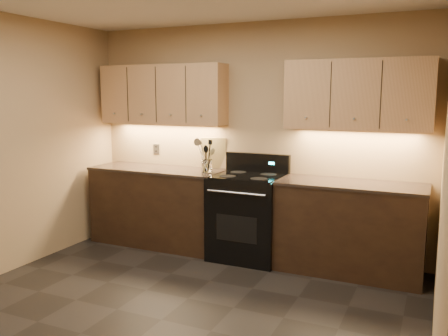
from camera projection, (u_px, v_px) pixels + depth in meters
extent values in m
plane|color=black|center=(162.00, 320.00, 3.83)|extent=(4.00, 4.00, 0.00)
cube|color=tan|center=(252.00, 139.00, 5.43)|extent=(4.00, 0.04, 2.60)
cube|color=tan|center=(445.00, 181.00, 2.81)|extent=(0.04, 4.00, 2.60)
cube|color=black|center=(158.00, 207.00, 5.74)|extent=(1.60, 0.60, 0.90)
cube|color=#3D2F27|center=(157.00, 169.00, 5.67)|extent=(1.62, 0.62, 0.03)
cube|color=black|center=(349.00, 229.00, 4.81)|extent=(1.44, 0.60, 0.90)
cube|color=#3D2F27|center=(351.00, 184.00, 4.73)|extent=(1.46, 0.62, 0.03)
cube|color=black|center=(248.00, 217.00, 5.23)|extent=(0.76, 0.65, 0.92)
cube|color=black|center=(248.00, 176.00, 5.16)|extent=(0.70, 0.60, 0.01)
cube|color=black|center=(258.00, 163.00, 5.40)|extent=(0.76, 0.07, 0.22)
cube|color=#19E5F2|center=(272.00, 163.00, 5.29)|extent=(0.06, 0.00, 0.03)
cylinder|color=silver|center=(236.00, 193.00, 4.88)|extent=(0.65, 0.02, 0.02)
cube|color=black|center=(236.00, 229.00, 4.95)|extent=(0.46, 0.00, 0.28)
cylinder|color=black|center=(228.00, 176.00, 5.10)|extent=(0.18, 0.18, 0.00)
cylinder|color=black|center=(259.00, 179.00, 4.95)|extent=(0.18, 0.18, 0.00)
cylinder|color=black|center=(238.00, 172.00, 5.37)|extent=(0.18, 0.18, 0.00)
cylinder|color=black|center=(268.00, 174.00, 5.22)|extent=(0.18, 0.18, 0.00)
cube|color=tan|center=(163.00, 95.00, 5.67)|extent=(1.60, 0.30, 0.70)
cube|color=tan|center=(358.00, 95.00, 4.73)|extent=(1.44, 0.30, 0.70)
cube|color=#B2B5BA|center=(156.00, 149.00, 5.99)|extent=(0.08, 0.01, 0.12)
cylinder|color=white|center=(207.00, 166.00, 5.35)|extent=(0.15, 0.15, 0.15)
cylinder|color=white|center=(207.00, 172.00, 5.36)|extent=(0.12, 0.12, 0.02)
cube|color=tan|center=(214.00, 153.00, 5.63)|extent=(0.30, 0.14, 0.37)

